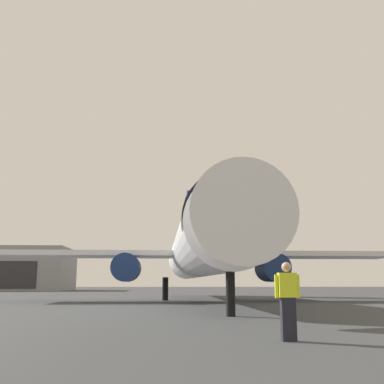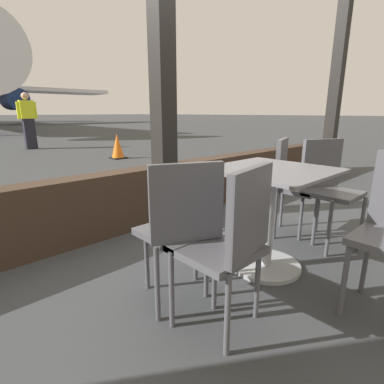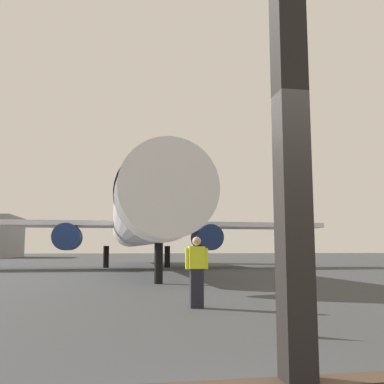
# 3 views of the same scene
# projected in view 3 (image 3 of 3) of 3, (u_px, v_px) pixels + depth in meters

# --- Properties ---
(ground_plane) EXTENTS (220.00, 220.00, 0.00)m
(ground_plane) POSITION_uv_depth(u_px,v_px,m) (125.00, 264.00, 41.79)
(ground_plane) COLOR #383A3D
(window_frame) EXTENTS (8.54, 0.24, 4.03)m
(window_frame) POSITION_uv_depth(u_px,v_px,m) (294.00, 246.00, 2.92)
(window_frame) COLOR #38281E
(window_frame) RESTS_ON ground
(airplane) EXTENTS (28.76, 35.68, 10.51)m
(airplane) POSITION_uv_depth(u_px,v_px,m) (140.00, 220.00, 32.53)
(airplane) COLOR silver
(airplane) RESTS_ON ground
(ground_crew_worker) EXTENTS (0.57, 0.22, 1.74)m
(ground_crew_worker) POSITION_uv_depth(u_px,v_px,m) (197.00, 271.00, 10.89)
(ground_crew_worker) COLOR black
(ground_crew_worker) RESTS_ON ground
(traffic_cone) EXTENTS (0.36, 0.36, 0.62)m
(traffic_cone) POSITION_uv_depth(u_px,v_px,m) (297.00, 318.00, 7.32)
(traffic_cone) COLOR orange
(traffic_cone) RESTS_ON ground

